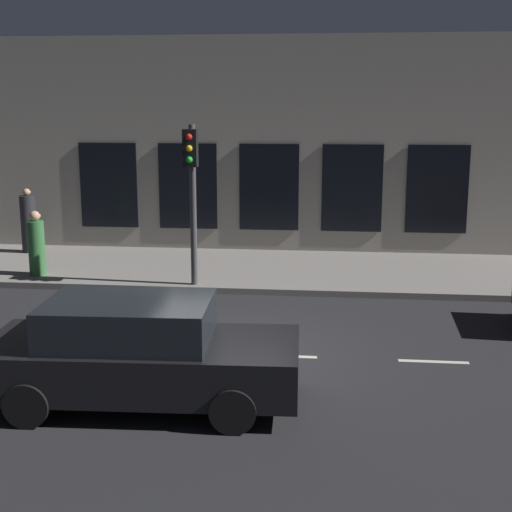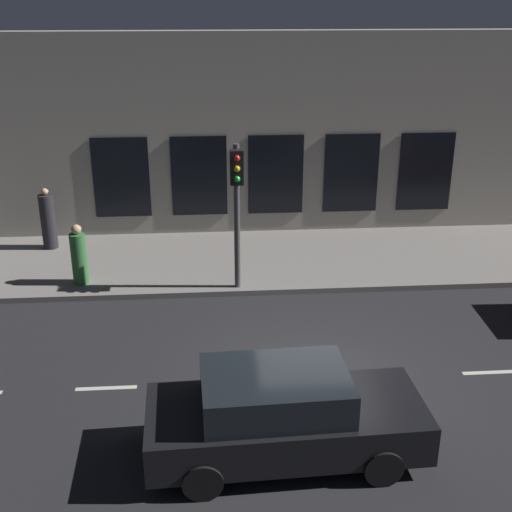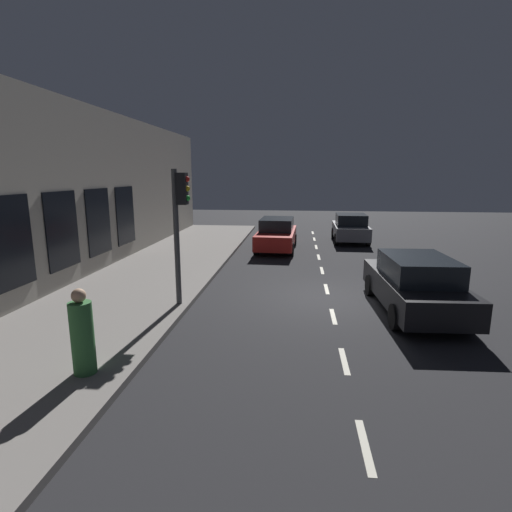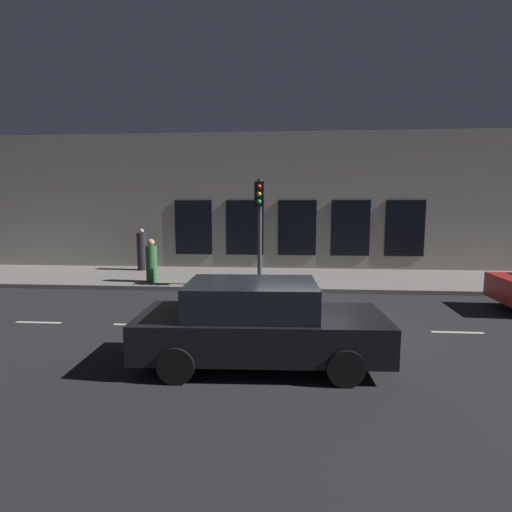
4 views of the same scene
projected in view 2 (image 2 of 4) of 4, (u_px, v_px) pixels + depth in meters
name	position (u px, v px, depth m)	size (l,w,h in m)	color
ground_plane	(317.00, 380.00, 13.28)	(60.00, 60.00, 0.00)	#232326
sidewalk	(283.00, 259.00, 19.03)	(4.50, 32.00, 0.15)	gray
building_facade	(275.00, 137.00, 20.25)	(0.65, 32.00, 6.21)	gray
lane_centre_line	(366.00, 377.00, 13.34)	(0.12, 27.20, 0.01)	beige
traffic_light	(237.00, 194.00, 16.05)	(0.50, 0.32, 3.73)	#424244
parked_car_1	(283.00, 415.00, 10.84)	(2.09, 4.63, 1.58)	black
pedestrian_0	(79.00, 257.00, 17.05)	(0.57, 0.57, 1.61)	#336B38
pedestrian_1	(48.00, 221.00, 19.37)	(0.61, 0.61, 1.83)	#232328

